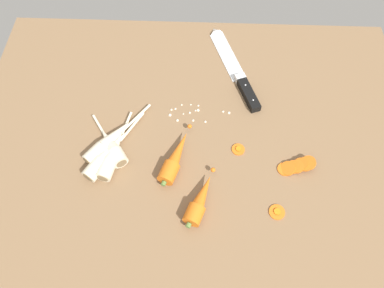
# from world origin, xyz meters

# --- Properties ---
(ground_plane) EXTENTS (1.20, 0.90, 0.04)m
(ground_plane) POSITION_xyz_m (0.00, 0.00, -0.02)
(ground_plane) COLOR brown
(chefs_knife) EXTENTS (0.15, 0.34, 0.04)m
(chefs_knife) POSITION_xyz_m (0.11, 0.26, 0.01)
(chefs_knife) COLOR silver
(chefs_knife) RESTS_ON ground_plane
(whole_carrot) EXTENTS (0.09, 0.18, 0.04)m
(whole_carrot) POSITION_xyz_m (-0.04, -0.07, 0.02)
(whole_carrot) COLOR orange
(whole_carrot) RESTS_ON ground_plane
(whole_carrot_second) EXTENTS (0.08, 0.16, 0.04)m
(whole_carrot_second) POSITION_xyz_m (0.02, -0.18, 0.02)
(whole_carrot_second) COLOR orange
(whole_carrot_second) RESTS_ON ground_plane
(parsnip_front) EXTENTS (0.14, 0.21, 0.04)m
(parsnip_front) POSITION_xyz_m (-0.22, -0.06, 0.02)
(parsnip_front) COLOR beige
(parsnip_front) RESTS_ON ground_plane
(parsnip_mid_left) EXTENTS (0.07, 0.21, 0.04)m
(parsnip_mid_left) POSITION_xyz_m (-0.20, -0.06, 0.02)
(parsnip_mid_left) COLOR beige
(parsnip_mid_left) RESTS_ON ground_plane
(parsnip_mid_right) EXTENTS (0.16, 0.20, 0.04)m
(parsnip_mid_right) POSITION_xyz_m (-0.22, -0.02, 0.02)
(parsnip_mid_right) COLOR beige
(parsnip_mid_right) RESTS_ON ground_plane
(parsnip_back) EXTENTS (0.12, 0.16, 0.04)m
(parsnip_back) POSITION_xyz_m (-0.21, -0.04, 0.02)
(parsnip_back) COLOR beige
(parsnip_back) RESTS_ON ground_plane
(carrot_slice_stack) EXTENTS (0.10, 0.05, 0.03)m
(carrot_slice_stack) POSITION_xyz_m (0.27, -0.07, 0.01)
(carrot_slice_stack) COLOR orange
(carrot_slice_stack) RESTS_ON ground_plane
(carrot_slice_stray_near) EXTENTS (0.03, 0.03, 0.01)m
(carrot_slice_stray_near) POSITION_xyz_m (0.12, -0.02, 0.00)
(carrot_slice_stray_near) COLOR orange
(carrot_slice_stray_near) RESTS_ON ground_plane
(carrot_slice_stray_mid) EXTENTS (0.04, 0.04, 0.01)m
(carrot_slice_stray_mid) POSITION_xyz_m (0.21, -0.19, 0.00)
(carrot_slice_stray_mid) COLOR orange
(carrot_slice_stray_mid) RESTS_ON ground_plane
(mince_crumbs) EXTENTS (0.17, 0.06, 0.01)m
(mince_crumbs) POSITION_xyz_m (-0.00, 0.09, 0.00)
(mince_crumbs) COLOR silver
(mince_crumbs) RESTS_ON ground_plane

